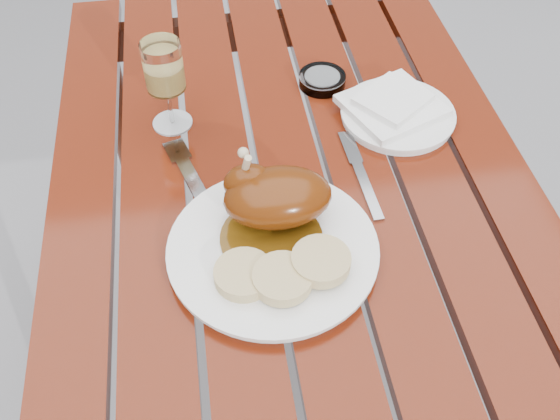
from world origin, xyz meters
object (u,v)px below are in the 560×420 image
(dinner_plate, at_px, (273,250))
(ashtray, at_px, (322,80))
(wine_glass, at_px, (167,86))
(side_plate, at_px, (398,115))
(table, at_px, (288,292))

(dinner_plate, relative_size, ashtray, 3.49)
(wine_glass, relative_size, side_plate, 0.81)
(table, relative_size, ashtray, 13.32)
(table, xyz_separation_m, wine_glass, (-0.19, 0.14, 0.46))
(table, distance_m, side_plate, 0.45)
(side_plate, height_order, ashtray, ashtray)
(wine_glass, bearing_deg, side_plate, -6.86)
(wine_glass, bearing_deg, dinner_plate, -67.20)
(ashtray, bearing_deg, side_plate, -46.23)
(side_plate, xyz_separation_m, ashtray, (-0.12, 0.12, 0.00))
(side_plate, relative_size, ashtray, 2.31)
(ashtray, bearing_deg, table, -114.32)
(table, relative_size, side_plate, 5.77)
(table, relative_size, dinner_plate, 3.82)
(table, bearing_deg, wine_glass, 143.23)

